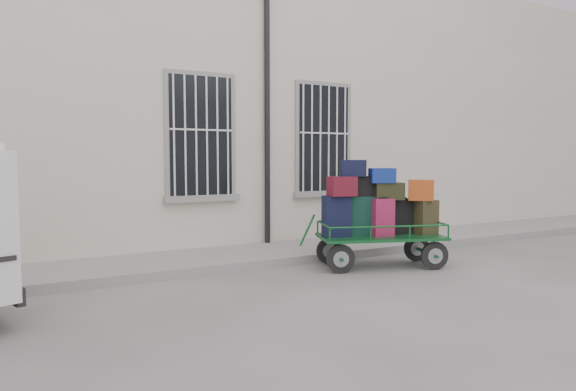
# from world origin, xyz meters

# --- Properties ---
(ground) EXTENTS (80.00, 80.00, 0.00)m
(ground) POSITION_xyz_m (0.00, 0.00, 0.00)
(ground) COLOR #61615D
(ground) RESTS_ON ground
(building) EXTENTS (24.00, 5.15, 6.00)m
(building) POSITION_xyz_m (0.00, 5.50, 3.00)
(building) COLOR beige
(building) RESTS_ON ground
(sidewalk) EXTENTS (24.00, 1.70, 0.15)m
(sidewalk) POSITION_xyz_m (0.00, 2.20, 0.07)
(sidewalk) COLOR gray
(sidewalk) RESTS_ON ground
(luggage_cart) EXTENTS (2.46, 1.57, 1.81)m
(luggage_cart) POSITION_xyz_m (1.86, 0.60, 0.90)
(luggage_cart) COLOR black
(luggage_cart) RESTS_ON ground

